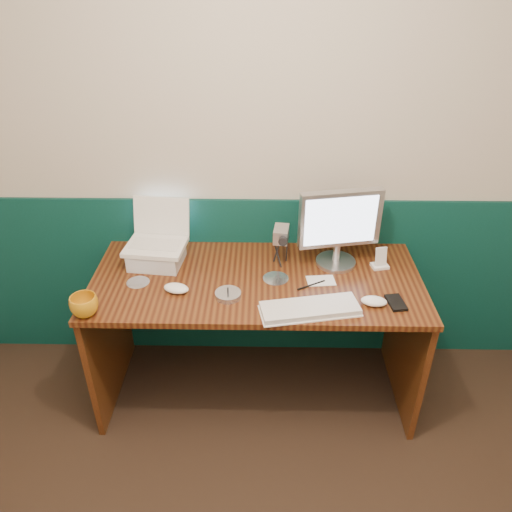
{
  "coord_description": "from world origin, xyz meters",
  "views": [
    {
      "loc": [
        -0.04,
        -0.62,
        2.11
      ],
      "look_at": [
        -0.08,
        1.23,
        0.97
      ],
      "focal_mm": 35.0,
      "sensor_mm": 36.0,
      "label": 1
    }
  ],
  "objects_px": {
    "monitor": "(339,229)",
    "keyboard": "(310,309)",
    "mug": "(84,306)",
    "camcorder": "(281,244)",
    "laptop": "(153,227)",
    "desk": "(257,338)"
  },
  "relations": [
    {
      "from": "monitor",
      "to": "keyboard",
      "type": "relative_size",
      "value": 0.93
    },
    {
      "from": "monitor",
      "to": "mug",
      "type": "relative_size",
      "value": 3.32
    },
    {
      "from": "mug",
      "to": "camcorder",
      "type": "xyz_separation_m",
      "value": [
        0.86,
        0.44,
        0.06
      ]
    },
    {
      "from": "desk",
      "to": "monitor",
      "type": "height_order",
      "value": "monitor"
    },
    {
      "from": "camcorder",
      "to": "monitor",
      "type": "bearing_deg",
      "value": 7.56
    },
    {
      "from": "keyboard",
      "to": "mug",
      "type": "distance_m",
      "value": 0.98
    },
    {
      "from": "keyboard",
      "to": "laptop",
      "type": "bearing_deg",
      "value": 141.79
    },
    {
      "from": "laptop",
      "to": "mug",
      "type": "height_order",
      "value": "laptop"
    },
    {
      "from": "laptop",
      "to": "keyboard",
      "type": "relative_size",
      "value": 0.67
    },
    {
      "from": "monitor",
      "to": "keyboard",
      "type": "xyz_separation_m",
      "value": [
        -0.16,
        -0.4,
        -0.19
      ]
    },
    {
      "from": "desk",
      "to": "keyboard",
      "type": "height_order",
      "value": "keyboard"
    },
    {
      "from": "desk",
      "to": "camcorder",
      "type": "height_order",
      "value": "camcorder"
    },
    {
      "from": "laptop",
      "to": "camcorder",
      "type": "xyz_separation_m",
      "value": [
        0.62,
        0.01,
        -0.1
      ]
    },
    {
      "from": "mug",
      "to": "camcorder",
      "type": "bearing_deg",
      "value": 26.9
    },
    {
      "from": "desk",
      "to": "keyboard",
      "type": "bearing_deg",
      "value": -46.86
    },
    {
      "from": "laptop",
      "to": "keyboard",
      "type": "bearing_deg",
      "value": -21.04
    },
    {
      "from": "mug",
      "to": "keyboard",
      "type": "bearing_deg",
      "value": 2.26
    },
    {
      "from": "laptop",
      "to": "monitor",
      "type": "relative_size",
      "value": 0.72
    },
    {
      "from": "laptop",
      "to": "mug",
      "type": "relative_size",
      "value": 2.39
    },
    {
      "from": "desk",
      "to": "mug",
      "type": "height_order",
      "value": "mug"
    },
    {
      "from": "mug",
      "to": "camcorder",
      "type": "distance_m",
      "value": 0.96
    },
    {
      "from": "laptop",
      "to": "keyboard",
      "type": "distance_m",
      "value": 0.86
    }
  ]
}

